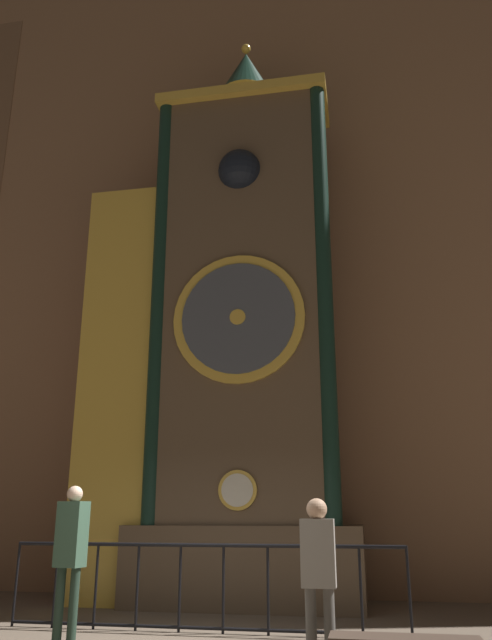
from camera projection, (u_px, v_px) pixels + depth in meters
name	position (u px, v px, depth m)	size (l,w,h in m)	color
cathedral_back_wall	(247.00, 216.00, 13.84)	(24.00, 0.32, 15.59)	#936B4C
clock_tower	(221.00, 333.00, 11.70)	(5.00, 1.85, 11.21)	brown
railing_fence	(201.00, 583.00, 8.21)	(5.36, 0.05, 1.09)	black
visitor_near	(71.00, 548.00, 7.52)	(0.38, 0.29, 1.81)	#213427
visitor_far	(318.00, 566.00, 6.24)	(0.34, 0.22, 1.63)	#58554F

